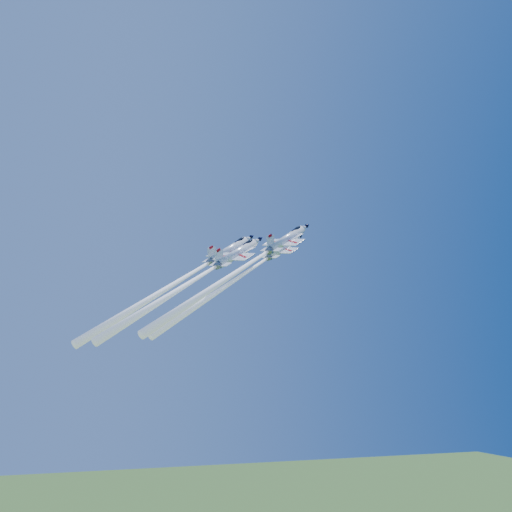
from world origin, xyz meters
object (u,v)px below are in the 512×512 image
object	(u,v)px
jet_slot	(195,280)
jet_right	(242,268)
jet_left	(182,279)
jet_lead	(241,276)

from	to	relation	value
jet_slot	jet_right	bearing A→B (deg)	31.58
jet_right	jet_left	bearing A→B (deg)	-173.68
jet_lead	jet_slot	distance (m)	11.55
jet_lead	jet_right	size ratio (longest dim) A/B	0.97
jet_right	jet_slot	distance (m)	9.83
jet_left	jet_right	bearing A→B (deg)	6.32
jet_lead	jet_right	world-z (taller)	jet_right
jet_right	jet_lead	bearing A→B (deg)	134.54
jet_lead	jet_right	bearing A→B (deg)	-45.46
jet_lead	jet_slot	bearing A→B (deg)	-100.94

